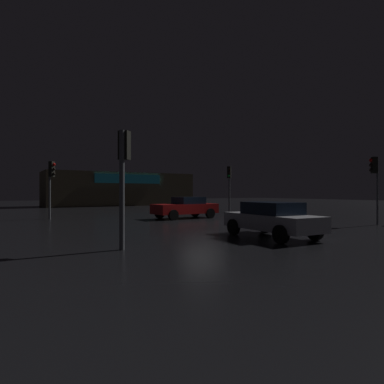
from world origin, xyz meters
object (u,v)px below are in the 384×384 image
object	(u,v)px
traffic_signal_cross_left	(375,172)
car_near	(186,207)
traffic_signal_main	(229,180)
traffic_signal_opposite	(123,167)
car_far	(272,219)
traffic_signal_cross_right	(51,177)
store_building	(120,189)

from	to	relation	value
traffic_signal_cross_left	car_near	xyz separation A→B (m)	(-6.48, 9.17, -2.10)
traffic_signal_main	traffic_signal_opposite	bearing A→B (deg)	-137.18
traffic_signal_main	traffic_signal_cross_left	size ratio (longest dim) A/B	1.11
traffic_signal_main	car_near	size ratio (longest dim) A/B	0.91
car_far	traffic_signal_cross_right	bearing A→B (deg)	113.76
traffic_signal_cross_left	store_building	bearing A→B (deg)	95.25
traffic_signal_main	car_near	xyz separation A→B (m)	(-6.87, -4.11, -2.14)
traffic_signal_cross_left	traffic_signal_main	bearing A→B (deg)	88.31
traffic_signal_main	traffic_signal_opposite	xyz separation A→B (m)	(-14.58, -13.51, -0.33)
store_building	traffic_signal_cross_right	xyz separation A→B (m)	(-11.36, -19.39, 0.62)
traffic_signal_opposite	car_far	bearing A→B (deg)	-3.92
traffic_signal_opposite	car_far	size ratio (longest dim) A/B	0.86
traffic_signal_cross_left	traffic_signal_cross_right	size ratio (longest dim) A/B	0.97
store_building	traffic_signal_main	world-z (taller)	store_building
traffic_signal_cross_right	car_near	size ratio (longest dim) A/B	0.85
car_near	car_far	distance (m)	9.96
traffic_signal_main	car_far	world-z (taller)	traffic_signal_main
traffic_signal_cross_left	traffic_signal_cross_right	distance (m)	19.50
car_far	store_building	bearing A→B (deg)	80.99
traffic_signal_main	traffic_signal_cross_left	distance (m)	13.29
traffic_signal_cross_right	car_near	distance (m)	9.08
store_building	car_far	size ratio (longest dim) A/B	4.48
traffic_signal_opposite	car_near	distance (m)	12.29
store_building	traffic_signal_cross_left	xyz separation A→B (m)	(3.00, -32.59, 0.69)
traffic_signal_main	car_far	xyz separation A→B (m)	(-8.65, -13.91, -2.16)
car_far	traffic_signal_main	bearing A→B (deg)	58.12
traffic_signal_opposite	car_near	bearing A→B (deg)	50.66
traffic_signal_cross_left	car_far	bearing A→B (deg)	-175.61
car_near	traffic_signal_main	bearing A→B (deg)	30.89
traffic_signal_cross_right	car_far	xyz separation A→B (m)	(6.09, -13.84, -2.05)
store_building	car_near	size ratio (longest dim) A/B	4.29
traffic_signal_main	traffic_signal_opposite	distance (m)	19.88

